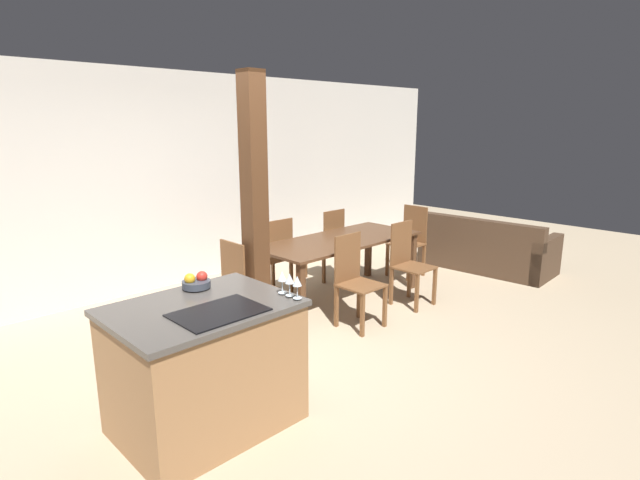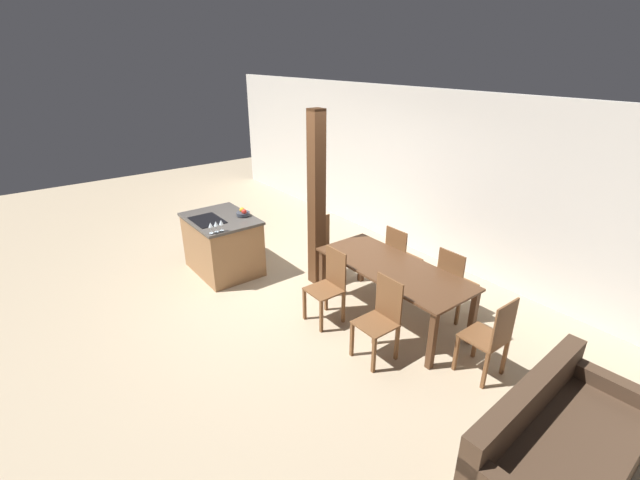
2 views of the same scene
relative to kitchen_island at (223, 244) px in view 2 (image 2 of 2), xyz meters
name	(u,v)px [view 2 (image 2 of 2)]	position (x,y,z in m)	size (l,w,h in m)	color
ground_plane	(284,290)	(1.10, 0.41, -0.45)	(16.00, 16.00, 0.00)	tan
wall_back	(413,172)	(1.10, 3.05, 0.90)	(11.20, 0.08, 2.70)	silver
kitchen_island	(223,244)	(0.00, 0.00, 0.00)	(1.18, 0.89, 0.90)	#9E7047
fruit_bowl	(243,213)	(0.15, 0.31, 0.49)	(0.21, 0.21, 0.11)	#383D47
wine_glass_near	(211,225)	(0.52, -0.37, 0.57)	(0.06, 0.06, 0.16)	silver
wine_glass_middle	(216,224)	(0.52, -0.30, 0.57)	(0.06, 0.06, 0.16)	silver
wine_glass_far	(221,223)	(0.52, -0.22, 0.57)	(0.06, 0.06, 0.16)	silver
dining_table	(392,273)	(2.53, 1.12, 0.20)	(2.05, 0.86, 0.74)	#51331E
dining_chair_near_left	(329,285)	(2.07, 0.47, 0.05)	(0.40, 0.40, 0.96)	brown
dining_chair_near_right	(381,318)	(3.00, 0.47, 0.05)	(0.40, 0.40, 0.96)	brown
dining_chair_far_left	(400,257)	(2.07, 1.77, 0.05)	(0.40, 0.40, 0.96)	brown
dining_chair_far_right	(454,282)	(3.00, 1.77, 0.05)	(0.40, 0.40, 0.96)	brown
dining_chair_head_end	(324,247)	(1.13, 1.12, 0.05)	(0.40, 0.40, 0.96)	brown
dining_chair_foot_end	(491,337)	(3.94, 1.12, 0.05)	(0.40, 0.40, 0.96)	brown
couch	(558,451)	(4.96, 0.51, -0.18)	(0.92, 1.84, 0.77)	#473323
timber_post	(317,202)	(1.18, 0.95, 0.82)	(0.19, 0.19, 2.53)	#4C2D19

